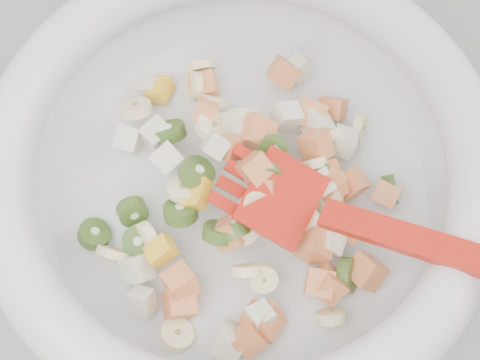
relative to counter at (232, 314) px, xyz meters
name	(u,v)px	position (x,y,z in m)	size (l,w,h in m)	color
counter	(232,314)	(0.00, 0.00, 0.00)	(2.00, 0.60, 0.90)	gray
mixing_bowl	(241,174)	(0.01, -0.02, 0.51)	(0.39, 0.40, 0.14)	silver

